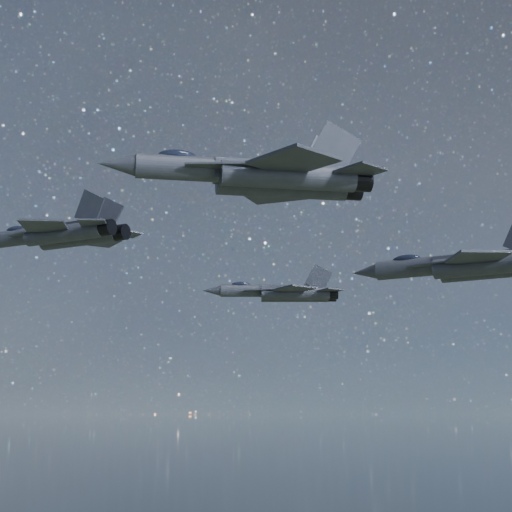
# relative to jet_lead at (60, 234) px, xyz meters

# --- Properties ---
(jet_lead) EXTENTS (17.06, 11.44, 4.31)m
(jet_lead) POSITION_rel_jet_lead_xyz_m (0.00, 0.00, 0.00)
(jet_lead) COLOR #30333C
(jet_left) EXTENTS (16.52, 11.43, 4.15)m
(jet_left) POSITION_rel_jet_lead_xyz_m (16.70, 25.79, -1.67)
(jet_left) COLOR #30333C
(jet_right) EXTENTS (19.72, 13.19, 4.99)m
(jet_right) POSITION_rel_jet_lead_xyz_m (19.87, -11.73, 0.79)
(jet_right) COLOR #30333C
(jet_slot) EXTENTS (17.81, 11.84, 4.53)m
(jet_slot) POSITION_rel_jet_lead_xyz_m (35.13, -0.59, -3.93)
(jet_slot) COLOR #30333C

